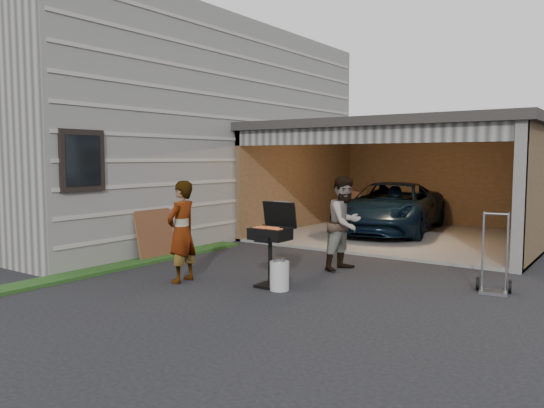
{
  "coord_description": "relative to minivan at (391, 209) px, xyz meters",
  "views": [
    {
      "loc": [
        5.7,
        -6.54,
        2.05
      ],
      "look_at": [
        -0.24,
        1.86,
        1.15
      ],
      "focal_mm": 35.0,
      "sensor_mm": 36.0,
      "label": 1
    }
  ],
  "objects": [
    {
      "name": "ground",
      "position": [
        -0.12,
        -6.9,
        -0.66
      ],
      "size": [
        80.0,
        80.0,
        0.0
      ],
      "primitive_type": "plane",
      "color": "black",
      "rests_on": "ground"
    },
    {
      "name": "house",
      "position": [
        -6.12,
        -2.9,
        2.09
      ],
      "size": [
        7.0,
        11.0,
        5.5
      ],
      "primitive_type": "cube",
      "color": "#474744",
      "rests_on": "ground"
    },
    {
      "name": "bbq_grill",
      "position": [
        0.78,
        -6.67,
        0.14
      ],
      "size": [
        0.6,
        0.53,
        1.35
      ],
      "color": "black",
      "rests_on": "ground"
    },
    {
      "name": "garage",
      "position": [
        0.64,
        -0.11,
        1.21
      ],
      "size": [
        6.8,
        6.3,
        2.9
      ],
      "color": "#605E59",
      "rests_on": "ground"
    },
    {
      "name": "propane_tank",
      "position": [
        1.01,
        -6.78,
        -0.44
      ],
      "size": [
        0.39,
        0.39,
        0.45
      ],
      "primitive_type": "cylinder",
      "rotation": [
        0.0,
        0.0,
        0.37
      ],
      "color": "beige",
      "rests_on": "ground"
    },
    {
      "name": "woman",
      "position": [
        -0.62,
        -7.24,
        0.18
      ],
      "size": [
        0.46,
        0.65,
        1.68
      ],
      "primitive_type": "imported",
      "rotation": [
        0.0,
        0.0,
        -1.48
      ],
      "color": "#C7E1FA",
      "rests_on": "ground"
    },
    {
      "name": "man",
      "position": [
        1.13,
        -4.83,
        0.2
      ],
      "size": [
        0.78,
        0.93,
        1.72
      ],
      "primitive_type": "imported",
      "rotation": [
        0.0,
        0.0,
        1.4
      ],
      "color": "#48211C",
      "rests_on": "ground"
    },
    {
      "name": "hand_truck",
      "position": [
        3.76,
        -5.02,
        -0.43
      ],
      "size": [
        0.53,
        0.44,
        1.23
      ],
      "rotation": [
        0.0,
        0.0,
        0.19
      ],
      "color": "gray",
      "rests_on": "ground"
    },
    {
      "name": "groundcover_strip",
      "position": [
        -2.37,
        -7.9,
        -0.63
      ],
      "size": [
        0.5,
        8.0,
        0.06
      ],
      "primitive_type": "cube",
      "color": "#193814",
      "rests_on": "ground"
    },
    {
      "name": "plywood_panel",
      "position": [
        -2.52,
        -6.1,
        -0.15
      ],
      "size": [
        0.26,
        0.94,
        1.03
      ],
      "primitive_type": "cube",
      "rotation": [
        0.0,
        -0.21,
        0.0
      ],
      "color": "#4F2A1B",
      "rests_on": "ground"
    },
    {
      "name": "minivan",
      "position": [
        0.0,
        0.0,
        0.0
      ],
      "size": [
        2.9,
        5.05,
        1.33
      ],
      "primitive_type": "imported",
      "rotation": [
        0.0,
        0.0,
        0.15
      ],
      "color": "black",
      "rests_on": "ground"
    }
  ]
}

